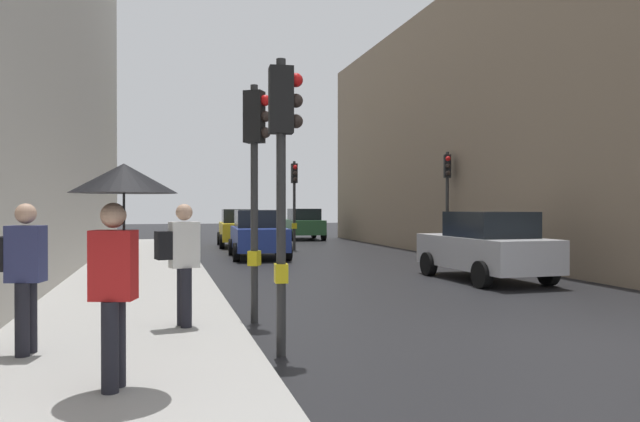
{
  "coord_description": "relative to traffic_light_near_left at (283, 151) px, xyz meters",
  "views": [
    {
      "loc": [
        -5.78,
        -7.2,
        1.9
      ],
      "look_at": [
        -1.13,
        10.58,
        1.75
      ],
      "focal_mm": 34.04,
      "sensor_mm": 36.0,
      "label": 1
    }
  ],
  "objects": [
    {
      "name": "car_green_estate",
      "position": [
        6.38,
        26.32,
        -1.71
      ],
      "size": [
        2.15,
        4.27,
        1.76
      ],
      "color": "#2D6038",
      "rests_on": "ground"
    },
    {
      "name": "car_silver_hatchback",
      "position": [
        6.52,
        6.36,
        -1.71
      ],
      "size": [
        2.13,
        4.26,
        1.76
      ],
      "color": "#BCBCC1",
      "rests_on": "ground"
    },
    {
      "name": "traffic_light_near_right",
      "position": [
        -0.0,
        2.27,
        0.08
      ],
      "size": [
        0.44,
        0.37,
        3.87
      ],
      "color": "#2D2D2D",
      "rests_on": "ground"
    },
    {
      "name": "traffic_light_mid_street",
      "position": [
        8.62,
        12.72,
        0.09
      ],
      "size": [
        0.32,
        0.45,
        3.88
      ],
      "color": "#2D2D2D",
      "rests_on": "ground"
    },
    {
      "name": "pedestrian_with_umbrella",
      "position": [
        -1.86,
        -1.5,
        -0.75
      ],
      "size": [
        1.0,
        1.0,
        2.14
      ],
      "color": "black",
      "rests_on": "sidewalk_kerb"
    },
    {
      "name": "traffic_light_near_left",
      "position": [
        0.0,
        0.0,
        0.0
      ],
      "size": [
        0.44,
        0.26,
        3.75
      ],
      "color": "#2D2D2D",
      "rests_on": "ground"
    },
    {
      "name": "pedestrian_with_grey_backpack",
      "position": [
        -3.06,
        0.22,
        -1.43
      ],
      "size": [
        0.65,
        0.4,
        1.77
      ],
      "color": "black",
      "rests_on": "sidewalk_kerb"
    },
    {
      "name": "car_blue_van",
      "position": [
        1.96,
        14.65,
        -1.71
      ],
      "size": [
        2.19,
        4.29,
        1.76
      ],
      "color": "navy",
      "rests_on": "ground"
    },
    {
      "name": "sidewalk_kerb",
      "position": [
        -2.01,
        5.69,
        -2.51
      ],
      "size": [
        3.37,
        40.0,
        0.16
      ],
      "primitive_type": "cube",
      "color": "#A8A5A0",
      "rests_on": "ground"
    },
    {
      "name": "car_yellow_taxi",
      "position": [
        2.09,
        21.11,
        -1.71
      ],
      "size": [
        2.19,
        4.29,
        1.76
      ],
      "color": "yellow",
      "rests_on": "ground"
    },
    {
      "name": "ground_plane",
      "position": [
        4.3,
        -0.31,
        -2.59
      ],
      "size": [
        120.0,
        120.0,
        0.0
      ],
      "primitive_type": "plane",
      "color": "black"
    },
    {
      "name": "traffic_light_far_median",
      "position": [
        4.06,
        18.02,
        0.06
      ],
      "size": [
        0.24,
        0.43,
        3.84
      ],
      "color": "#2D2D2D",
      "rests_on": "ground"
    },
    {
      "name": "pedestrian_with_black_backpack",
      "position": [
        -1.21,
        1.44,
        -1.43
      ],
      "size": [
        0.65,
        0.41,
        1.77
      ],
      "color": "black",
      "rests_on": "sidewalk_kerb"
    },
    {
      "name": "building_facade_right",
      "position": [
        14.93,
        14.18,
        2.41
      ],
      "size": [
        12.0,
        27.66,
        10.01
      ],
      "primitive_type": "cube",
      "color": "gray",
      "rests_on": "ground"
    }
  ]
}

